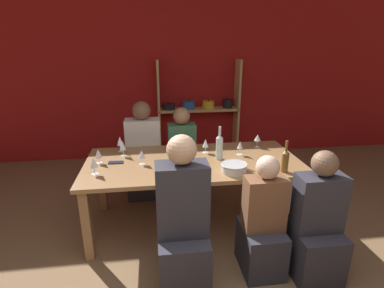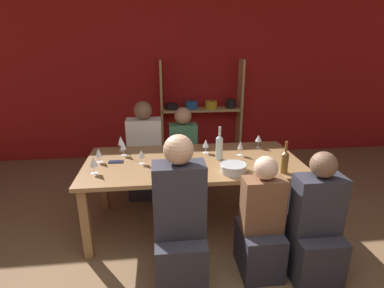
# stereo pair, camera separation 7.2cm
# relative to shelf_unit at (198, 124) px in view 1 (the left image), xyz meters

# --- Properties ---
(wall_back_red) EXTENTS (8.80, 0.06, 2.70)m
(wall_back_red) POSITION_rel_shelf_unit_xyz_m (-0.44, 0.20, 0.74)
(wall_back_red) COLOR #A31919
(wall_back_red) RESTS_ON ground_plane
(shelf_unit) EXTENTS (1.38, 0.30, 1.68)m
(shelf_unit) POSITION_rel_shelf_unit_xyz_m (0.00, 0.00, 0.00)
(shelf_unit) COLOR tan
(shelf_unit) RESTS_ON ground_plane
(dining_table) EXTENTS (2.24, 1.06, 0.77)m
(dining_table) POSITION_rel_shelf_unit_xyz_m (-0.37, -2.07, 0.08)
(dining_table) COLOR olive
(dining_table) RESTS_ON ground_plane
(mixing_bowl) EXTENTS (0.26, 0.26, 0.08)m
(mixing_bowl) POSITION_rel_shelf_unit_xyz_m (-0.02, -2.40, 0.20)
(mixing_bowl) COLOR #B7BABC
(mixing_bowl) RESTS_ON dining_table
(wine_bottle_green) EXTENTS (0.07, 0.07, 0.36)m
(wine_bottle_green) POSITION_rel_shelf_unit_xyz_m (-0.09, -2.06, 0.30)
(wine_bottle_green) COLOR #B2C6C1
(wine_bottle_green) RESTS_ON dining_table
(wine_bottle_dark) EXTENTS (0.07, 0.07, 0.31)m
(wine_bottle_dark) POSITION_rel_shelf_unit_xyz_m (0.46, -2.46, 0.28)
(wine_bottle_dark) COLOR brown
(wine_bottle_dark) RESTS_ON dining_table
(wine_glass_red_a) EXTENTS (0.08, 0.08, 0.15)m
(wine_glass_red_a) POSITION_rel_shelf_unit_xyz_m (0.44, -1.74, 0.27)
(wine_glass_red_a) COLOR white
(wine_glass_red_a) RESTS_ON dining_table
(wine_glass_empty_a) EXTENTS (0.07, 0.07, 0.17)m
(wine_glass_empty_a) POSITION_rel_shelf_unit_xyz_m (-1.15, -1.68, 0.28)
(wine_glass_empty_a) COLOR white
(wine_glass_empty_a) RESTS_ON dining_table
(wine_glass_white_a) EXTENTS (0.07, 0.07, 0.17)m
(wine_glass_white_a) POSITION_rel_shelf_unit_xyz_m (-1.11, -1.83, 0.27)
(wine_glass_white_a) COLOR white
(wine_glass_white_a) RESTS_ON dining_table
(wine_glass_white_b) EXTENTS (0.07, 0.07, 0.17)m
(wine_glass_white_b) POSITION_rel_shelf_unit_xyz_m (-1.33, -2.29, 0.27)
(wine_glass_white_b) COLOR white
(wine_glass_white_b) RESTS_ON dining_table
(wine_glass_white_c) EXTENTS (0.07, 0.07, 0.16)m
(wine_glass_white_c) POSITION_rel_shelf_unit_xyz_m (0.16, -1.96, 0.27)
(wine_glass_white_c) COLOR white
(wine_glass_white_c) RESTS_ON dining_table
(wine_glass_white_d) EXTENTS (0.07, 0.07, 0.15)m
(wine_glass_white_d) POSITION_rel_shelf_unit_xyz_m (-1.34, -2.01, 0.26)
(wine_glass_white_d) COLOR white
(wine_glass_white_d) RESTS_ON dining_table
(wine_glass_red_b) EXTENTS (0.07, 0.07, 0.15)m
(wine_glass_red_b) POSITION_rel_shelf_unit_xyz_m (-0.90, -2.09, 0.26)
(wine_glass_red_b) COLOR white
(wine_glass_red_b) RESTS_ON dining_table
(wine_glass_white_e) EXTENTS (0.07, 0.07, 0.16)m
(wine_glass_white_e) POSITION_rel_shelf_unit_xyz_m (-0.20, -1.85, 0.27)
(wine_glass_white_e) COLOR white
(wine_glass_white_e) RESTS_ON dining_table
(cell_phone) EXTENTS (0.15, 0.07, 0.01)m
(cell_phone) POSITION_rel_shelf_unit_xyz_m (-1.17, -2.02, 0.16)
(cell_phone) COLOR #1E2338
(cell_phone) RESTS_ON dining_table
(person_near_a) EXTENTS (0.34, 0.43, 1.09)m
(person_near_a) POSITION_rel_shelf_unit_xyz_m (0.13, -2.84, -0.20)
(person_near_a) COLOR #2D2D38
(person_near_a) RESTS_ON ground_plane
(person_far_a) EXTENTS (0.44, 0.55, 1.25)m
(person_far_a) POSITION_rel_shelf_unit_xyz_m (-0.91, -1.22, -0.15)
(person_far_a) COLOR #2D2D38
(person_far_a) RESTS_ON ground_plane
(person_near_b) EXTENTS (0.40, 0.51, 1.31)m
(person_near_b) POSITION_rel_shelf_unit_xyz_m (-0.57, -2.91, -0.12)
(person_near_b) COLOR #2D2D38
(person_near_b) RESTS_ON ground_plane
(person_far_b) EXTENTS (0.36, 0.45, 1.17)m
(person_far_b) POSITION_rel_shelf_unit_xyz_m (-0.41, -1.24, -0.17)
(person_far_b) COLOR #2D2D38
(person_far_b) RESTS_ON ground_plane
(person_near_c) EXTENTS (0.39, 0.49, 1.14)m
(person_near_c) POSITION_rel_shelf_unit_xyz_m (0.56, -2.93, -0.19)
(person_near_c) COLOR #2D2D38
(person_near_c) RESTS_ON ground_plane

